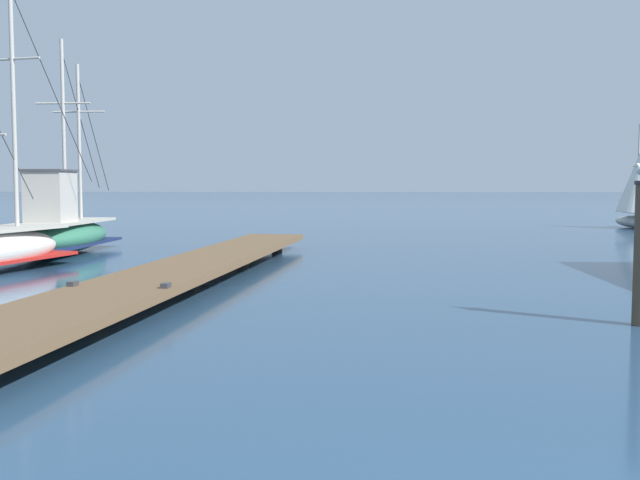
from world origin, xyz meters
The scene contains 2 objects.
floating_dock centered at (-5.19, 13.07, 0.36)m, with size 3.35×18.78×0.53m.
fishing_boat_1 centered at (-10.77, 19.75, 0.75)m, with size 1.96×6.85×6.56m.
Camera 1 is at (-1.52, -2.38, 2.13)m, focal length 41.52 mm.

